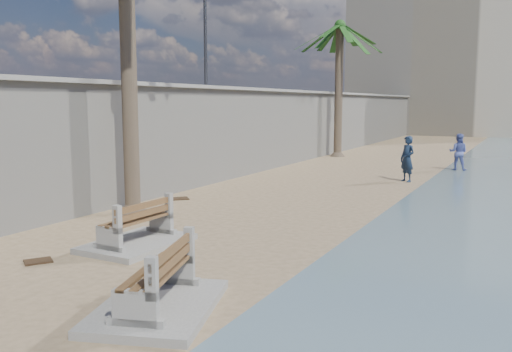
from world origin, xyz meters
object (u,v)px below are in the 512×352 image
(bench_near, at_px, (158,283))
(palm_back, at_px, (340,27))
(person_a, at_px, (407,156))
(bench_far, at_px, (137,227))
(person_b, at_px, (458,150))

(bench_near, height_order, palm_back, palm_back)
(person_a, bearing_deg, palm_back, 158.79)
(bench_near, distance_m, palm_back, 24.40)
(bench_near, relative_size, person_a, 1.33)
(palm_back, bearing_deg, person_a, -55.90)
(palm_back, distance_m, person_a, 11.56)
(bench_near, distance_m, bench_far, 3.71)
(person_b, bearing_deg, person_a, 75.70)
(bench_near, bearing_deg, palm_back, 102.45)
(palm_back, bearing_deg, bench_far, -83.03)
(palm_back, bearing_deg, person_b, -27.64)
(person_a, bearing_deg, bench_near, -57.10)
(bench_near, height_order, bench_far, bench_near)
(bench_near, relative_size, palm_back, 0.33)
(bench_far, bearing_deg, person_a, 75.87)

